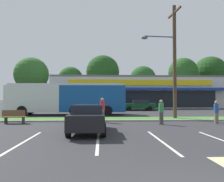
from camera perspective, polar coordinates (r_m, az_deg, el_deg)
grass_median at (r=17.46m, az=3.27°, el=-7.58°), size 56.00×2.20×0.12m
curb_lip at (r=16.26m, az=3.73°, el=-8.03°), size 56.00×0.24×0.12m
parking_stripe_0 at (r=9.68m, az=-22.84°, el=-12.63°), size 0.12×4.80×0.01m
parking_stripe_1 at (r=9.34m, az=-3.83°, el=-13.16°), size 0.12×4.80×0.01m
parking_stripe_2 at (r=9.41m, az=13.15°, el=-13.04°), size 0.12×4.80×0.01m
storefront_building at (r=40.49m, az=6.13°, el=-0.45°), size 29.05×14.77×5.40m
tree_far_left at (r=51.22m, az=-20.99°, el=4.26°), size 7.66×7.66×10.87m
tree_left at (r=50.62m, az=-11.19°, el=3.17°), size 5.84×5.84×9.01m
tree_mid_left at (r=48.97m, az=-2.51°, el=5.20°), size 7.67×7.67×11.54m
tree_mid at (r=49.95m, az=8.37°, el=3.21°), size 6.14×6.14×9.15m
tree_mid_right at (r=50.85m, az=18.69°, el=4.80°), size 6.59×6.59×10.80m
tree_right at (r=57.23m, az=25.04°, el=4.45°), size 8.07×8.07×11.82m
utility_pole at (r=18.62m, az=16.18°, el=8.59°), size 3.04×2.40×9.62m
city_bus at (r=22.66m, az=-12.04°, el=-1.86°), size 12.17×2.78×3.25m
bus_stop_bench at (r=16.50m, az=-24.97°, el=-6.23°), size 1.60×0.45×0.95m
car_0 at (r=29.54m, az=7.29°, el=-3.80°), size 4.54×1.92×1.44m
car_1 at (r=11.26m, az=-6.57°, el=-7.25°), size 1.86×4.28×1.47m
pedestrian_near_bench at (r=14.77m, az=13.20°, el=-5.57°), size 0.34×0.34×1.68m
pedestrian_mid at (r=15.60m, az=-2.62°, el=-5.17°), size 0.36×0.36×1.80m
pedestrian_far at (r=16.48m, az=26.43°, el=-5.17°), size 0.32×0.32×1.60m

